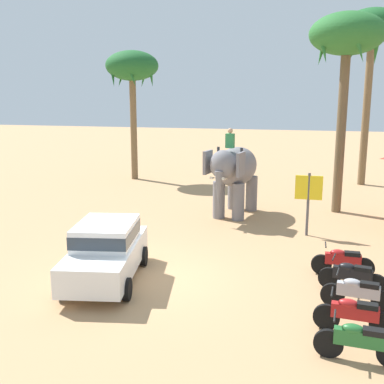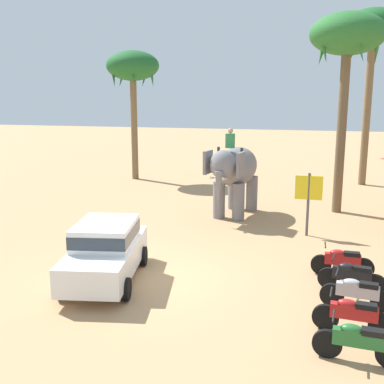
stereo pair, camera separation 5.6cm
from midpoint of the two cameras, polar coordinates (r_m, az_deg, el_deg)
ground_plane at (r=13.93m, az=-6.22°, el=-10.42°), size 120.00×120.00×0.00m
car_sedan_foreground at (r=13.67m, az=-10.51°, el=-6.84°), size 2.43×4.34×1.70m
elephant_with_mahout at (r=20.44m, az=5.09°, el=2.57°), size 2.16×3.99×3.88m
motorcycle_nearest_camera at (r=10.27m, az=19.62°, el=-16.71°), size 1.80×0.55×0.94m
motorcycle_second_in_row at (r=11.33m, az=19.04°, el=-13.87°), size 1.80×0.55×0.94m
motorcycle_mid_row at (r=12.48m, az=19.42°, el=-11.46°), size 1.80×0.55×0.94m
motorcycle_fourth_in_row at (r=13.50m, az=18.82°, el=-9.62°), size 1.79×0.56×0.94m
motorcycle_far_in_row at (r=14.56m, az=17.76°, el=-7.98°), size 1.80×0.55×0.94m
palm_tree_behind_elephant at (r=21.89m, az=18.26°, el=17.13°), size 3.20×3.20×8.67m
palm_tree_near_hut at (r=29.34m, az=21.04°, el=17.74°), size 3.20×3.20×9.95m
palm_tree_left_of_road at (r=29.54m, az=-7.35°, el=14.60°), size 3.20×3.20×7.86m
signboard_yellow at (r=17.98m, az=13.92°, el=0.02°), size 1.00×0.10×2.40m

